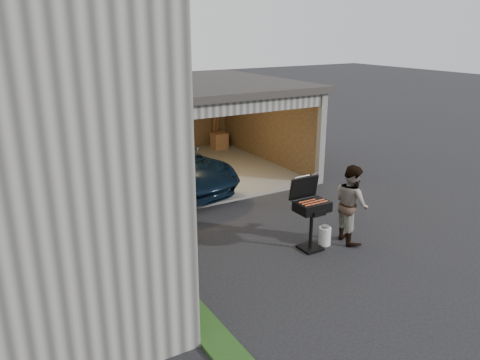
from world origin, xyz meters
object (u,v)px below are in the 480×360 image
object	(u,v)px
propane_tank	(325,236)
plywood_panel	(143,239)
minivan	(168,168)
woman	(186,215)
man	(351,204)
hand_truck	(315,204)
bbq_grill	(311,209)

from	to	relation	value
propane_tank	plywood_panel	world-z (taller)	plywood_panel
minivan	woman	xyz separation A→B (m)	(-1.11, -3.72, 0.09)
plywood_panel	man	bearing A→B (deg)	-16.37
hand_truck	minivan	bearing A→B (deg)	106.48
woman	bbq_grill	xyz separation A→B (m)	(2.22, -1.38, 0.17)
minivan	propane_tank	xyz separation A→B (m)	(1.51, -5.11, -0.45)
propane_tank	plywood_panel	xyz separation A→B (m)	(-3.64, 1.15, 0.33)
man	hand_truck	world-z (taller)	man
propane_tank	bbq_grill	bearing A→B (deg)	176.84
man	bbq_grill	xyz separation A→B (m)	(-1.01, 0.12, 0.05)
minivan	plywood_panel	distance (m)	4.50
minivan	man	world-z (taller)	man
man	plywood_panel	size ratio (longest dim) A/B	1.60
propane_tank	hand_truck	size ratio (longest dim) A/B	0.39
woman	plywood_panel	world-z (taller)	woman
propane_tank	plywood_panel	distance (m)	3.83
minivan	propane_tank	distance (m)	5.35
man	minivan	bearing A→B (deg)	37.06
woman	plywood_panel	size ratio (longest dim) A/B	1.37
minivan	propane_tank	size ratio (longest dim) A/B	11.69
woman	bbq_grill	distance (m)	2.62
bbq_grill	propane_tank	world-z (taller)	bbq_grill
minivan	plywood_panel	xyz separation A→B (m)	(-2.13, -3.97, -0.11)
minivan	hand_truck	xyz separation A→B (m)	(2.58, -3.47, -0.45)
woman	hand_truck	xyz separation A→B (m)	(3.70, 0.25, -0.54)
man	propane_tank	xyz separation A→B (m)	(-0.61, 0.10, -0.66)
propane_tank	man	bearing A→B (deg)	-9.28
minivan	man	bearing A→B (deg)	-81.39
plywood_panel	hand_truck	size ratio (longest dim) A/B	1.07
woman	plywood_panel	bearing A→B (deg)	-71.93
minivan	woman	size ratio (longest dim) A/B	3.16
bbq_grill	hand_truck	size ratio (longest dim) A/B	1.52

